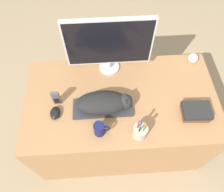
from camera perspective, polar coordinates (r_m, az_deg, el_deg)
name	(u,v)px	position (r m, az deg, el deg)	size (l,w,h in m)	color
ground_plane	(122,175)	(2.12, 2.64, -19.87)	(12.00, 12.00, 0.00)	#998466
desk	(120,120)	(1.89, 2.04, -6.21)	(1.40, 0.77, 0.73)	#9E7047
keyboard	(103,108)	(1.52, -2.41, -3.03)	(0.41, 0.15, 0.02)	#2D2D33
cat	(106,102)	(1.46, -1.62, -1.66)	(0.38, 0.18, 0.13)	black
monitor	(109,44)	(1.54, -0.84, 13.39)	(0.61, 0.16, 0.47)	#B7B7BC
computer_mouse	(55,113)	(1.54, -14.64, -4.32)	(0.07, 0.10, 0.04)	black
coffee_mug	(100,129)	(1.41, -3.20, -8.61)	(0.11, 0.07, 0.11)	#141947
pen_cup	(140,131)	(1.41, 7.35, -9.12)	(0.09, 0.09, 0.19)	#B2A893
baseball	(193,58)	(1.86, 20.43, 9.26)	(0.07, 0.07, 0.07)	silver
phone	(56,98)	(1.55, -14.39, -0.55)	(0.05, 0.02, 0.13)	#4C4C51
book_stack	(196,112)	(1.58, 21.07, -3.83)	(0.20, 0.15, 0.07)	brown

